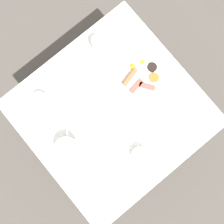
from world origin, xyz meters
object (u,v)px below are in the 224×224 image
at_px(fork_by_plate, 72,68).
at_px(knife_by_plate, 182,118).
at_px(teacup_with_saucer_right, 139,154).
at_px(breakfast_plate, 141,75).
at_px(teapot_near, 67,149).
at_px(water_glass_tall, 98,44).
at_px(napkin_folded, 101,111).
at_px(teacup_with_saucer_left, 40,100).
at_px(spoon_for_tea, 101,192).

distance_m(fork_by_plate, knife_by_plate, 0.66).
height_order(teacup_with_saucer_right, knife_by_plate, teacup_with_saucer_right).
height_order(breakfast_plate, knife_by_plate, breakfast_plate).
relative_size(teapot_near, teacup_with_saucer_right, 1.11).
height_order(water_glass_tall, napkin_folded, water_glass_tall).
xyz_separation_m(breakfast_plate, fork_by_plate, (0.27, 0.27, -0.01)).
xyz_separation_m(teacup_with_saucer_left, spoon_for_tea, (-0.59, 0.06, -0.03)).
height_order(teacup_with_saucer_right, fork_by_plate, teacup_with_saucer_right).
bearing_deg(teapot_near, fork_by_plate, -2.70).
distance_m(teacup_with_saucer_left, knife_by_plate, 0.77).
xyz_separation_m(teacup_with_saucer_left, water_glass_tall, (0.03, -0.43, 0.03)).
relative_size(breakfast_plate, napkin_folded, 1.36).
bearing_deg(teacup_with_saucer_left, teapot_near, 170.62).
height_order(breakfast_plate, napkin_folded, breakfast_plate).
distance_m(teapot_near, knife_by_plate, 0.63).
distance_m(teapot_near, teacup_with_saucer_left, 0.30).
bearing_deg(fork_by_plate, teacup_with_saucer_right, 178.11).
height_order(teacup_with_saucer_right, water_glass_tall, water_glass_tall).
bearing_deg(knife_by_plate, fork_by_plate, 25.65).
distance_m(teapot_near, spoon_for_tea, 0.29).
distance_m(breakfast_plate, teacup_with_saucer_right, 0.43).
bearing_deg(spoon_for_tea, napkin_folded, -39.23).
bearing_deg(knife_by_plate, spoon_for_tea, 92.31).
bearing_deg(teapot_near, napkin_folded, -41.68).
relative_size(teapot_near, teacup_with_saucer_left, 1.11).
xyz_separation_m(breakfast_plate, teacup_with_saucer_left, (0.24, 0.51, 0.02)).
bearing_deg(napkin_folded, breakfast_plate, -86.79).
distance_m(teacup_with_saucer_left, water_glass_tall, 0.43).
height_order(breakfast_plate, spoon_for_tea, breakfast_plate).
xyz_separation_m(teacup_with_saucer_right, spoon_for_tea, (-0.03, 0.28, -0.02)).
distance_m(teapot_near, napkin_folded, 0.27).
relative_size(water_glass_tall, knife_by_plate, 0.60).
bearing_deg(teapot_near, water_glass_tall, -16.99).
distance_m(teacup_with_saucer_left, fork_by_plate, 0.24).
distance_m(napkin_folded, spoon_for_tea, 0.43).
bearing_deg(teacup_with_saucer_right, knife_by_plate, -90.86).
bearing_deg(teapot_near, spoon_for_tea, -143.02).
bearing_deg(napkin_folded, water_glass_tall, -37.15).
xyz_separation_m(breakfast_plate, teacup_with_saucer_right, (-0.32, 0.29, 0.02)).
distance_m(breakfast_plate, napkin_folded, 0.30).
relative_size(teacup_with_saucer_left, knife_by_plate, 0.77).
xyz_separation_m(teacup_with_saucer_right, knife_by_plate, (-0.00, -0.30, -0.02)).
height_order(teacup_with_saucer_left, napkin_folded, teacup_with_saucer_left).
xyz_separation_m(teapot_near, knife_by_plate, (-0.26, -0.58, -0.05)).
bearing_deg(teacup_with_saucer_right, water_glass_tall, -19.34).
bearing_deg(breakfast_plate, napkin_folded, 93.21).
distance_m(breakfast_plate, spoon_for_tea, 0.66).
height_order(breakfast_plate, water_glass_tall, water_glass_tall).
height_order(napkin_folded, spoon_for_tea, napkin_folded).
height_order(fork_by_plate, spoon_for_tea, same).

